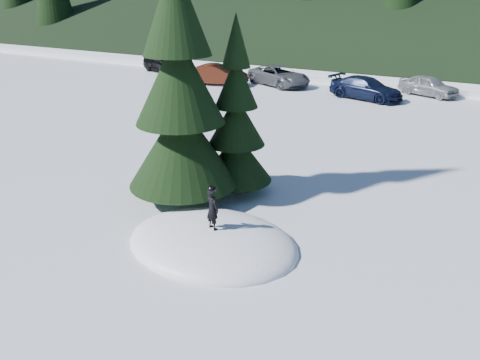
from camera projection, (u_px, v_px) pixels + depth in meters
The scene contains 10 objects.
ground at pixel (212, 244), 11.73m from camera, with size 200.00×200.00×0.00m, color white.
snow_mound at pixel (212, 244), 11.73m from camera, with size 4.48×3.52×0.96m, color white.
spruce_tall at pixel (179, 91), 12.95m from camera, with size 3.20×3.20×8.60m.
spruce_short at pixel (236, 127), 14.06m from camera, with size 2.20×2.20×5.37m.
child_skier at pixel (212, 209), 11.29m from camera, with size 0.39×0.26×1.07m, color black.
car_0 at pixel (164, 63), 36.07m from camera, with size 1.74×4.33×1.47m, color black.
car_1 at pixel (217, 75), 31.33m from camera, with size 1.43×4.09×1.35m, color #3E160B.
car_2 at pixel (279, 76), 31.08m from camera, with size 2.16×4.67×1.30m, color #575960.
car_3 at pixel (366, 88), 27.18m from camera, with size 1.78×4.38×1.27m, color black.
car_4 at pixel (429, 86), 28.04m from camera, with size 1.43×3.57×1.21m, color gray.
Camera 1 is at (5.78, -8.51, 5.90)m, focal length 35.00 mm.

